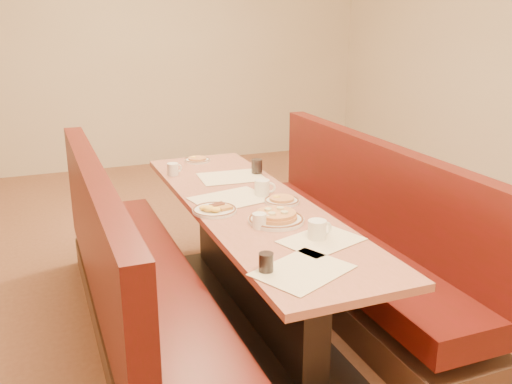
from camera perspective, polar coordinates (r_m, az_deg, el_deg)
name	(u,v)px	position (r m, az deg, el deg)	size (l,w,h in m)	color
ground	(251,316)	(3.70, -0.45, -12.30)	(8.00, 8.00, 0.00)	#9E6647
diner_table	(251,262)	(3.53, -0.47, -7.03)	(0.70, 2.50, 0.75)	black
booth_left	(132,284)	(3.36, -12.32, -9.00)	(0.55, 2.50, 1.05)	#4C3326
booth_right	(354,247)	(3.84, 9.82, -5.41)	(0.55, 2.50, 1.05)	#4C3326
placemat_near_left	(303,270)	(2.55, 4.71, -7.82)	(0.41, 0.31, 0.00)	#FFF7C7
placemat_near_right	(321,240)	(2.87, 6.55, -4.82)	(0.38, 0.28, 0.00)	#FFF7C7
placemat_far_left	(231,199)	(3.48, -2.56, -0.69)	(0.44, 0.33, 0.00)	#FFF7C7
placemat_far_right	(231,177)	(3.94, -2.48, 1.51)	(0.43, 0.32, 0.00)	#FFF7C7
pancake_plate	(276,218)	(3.10, 2.02, -2.59)	(0.31, 0.31, 0.07)	white
eggs_plate	(214,209)	(3.26, -4.20, -1.76)	(0.26, 0.26, 0.05)	white
extra_plate_mid	(282,200)	(3.42, 2.58, -0.82)	(0.21, 0.21, 0.04)	white
extra_plate_far	(197,160)	(4.38, -5.90, 3.24)	(0.20, 0.20, 0.04)	white
coffee_mug_a	(318,229)	(2.88, 6.19, -3.74)	(0.13, 0.09, 0.10)	white
coffee_mug_b	(260,220)	(3.01, 0.38, -2.86)	(0.11, 0.07, 0.08)	white
coffee_mug_c	(263,187)	(3.54, 0.68, 0.46)	(0.13, 0.09, 0.10)	white
coffee_mug_d	(173,169)	(4.03, -8.28, 2.30)	(0.11, 0.08, 0.08)	white
soda_tumbler_near	(266,263)	(2.51, 1.01, -7.09)	(0.07, 0.07, 0.09)	black
soda_tumbler_mid	(257,167)	(4.01, 0.08, 2.55)	(0.08, 0.08, 0.11)	black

